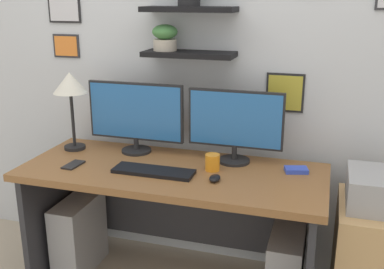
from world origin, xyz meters
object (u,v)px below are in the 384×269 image
(computer_tower_right, at_px, (286,269))
(cell_phone, at_px, (73,165))
(monitor_left, at_px, (136,115))
(desk_lamp, at_px, (70,88))
(coffee_mug, at_px, (212,162))
(computer_tower_left, at_px, (79,235))
(monitor_right, at_px, (235,124))
(scissors_tray, at_px, (296,170))
(keyboard, at_px, (154,171))
(computer_mouse, at_px, (215,178))
(drawer_cabinet, at_px, (377,265))
(desk, at_px, (176,199))

(computer_tower_right, bearing_deg, cell_phone, -172.43)
(monitor_left, xyz_separation_m, desk_lamp, (-0.39, -0.07, 0.16))
(coffee_mug, height_order, computer_tower_left, coffee_mug)
(monitor_right, height_order, scissors_tray, monitor_right)
(monitor_left, bearing_deg, keyboard, -52.91)
(keyboard, xyz_separation_m, coffee_mug, (0.29, 0.13, 0.04))
(monitor_left, xyz_separation_m, cell_phone, (-0.24, -0.33, -0.22))
(monitor_right, bearing_deg, cell_phone, -158.74)
(keyboard, xyz_separation_m, computer_tower_left, (-0.55, 0.10, -0.53))
(monitor_right, relative_size, computer_mouse, 6.00)
(keyboard, relative_size, computer_mouse, 4.89)
(coffee_mug, relative_size, computer_tower_left, 0.19)
(drawer_cabinet, xyz_separation_m, computer_tower_right, (-0.46, 0.00, -0.12))
(computer_mouse, distance_m, desk_lamp, 1.06)
(scissors_tray, distance_m, computer_tower_left, 1.40)
(drawer_cabinet, height_order, computer_tower_right, drawer_cabinet)
(scissors_tray, bearing_deg, desk_lamp, -179.82)
(desk, xyz_separation_m, computer_mouse, (0.27, -0.15, 0.22))
(monitor_left, xyz_separation_m, scissors_tray, (0.96, -0.06, -0.22))
(scissors_tray, distance_m, drawer_cabinet, 0.63)
(keyboard, bearing_deg, cell_phone, -176.49)
(computer_tower_left, xyz_separation_m, computer_tower_right, (1.27, 0.03, -0.02))
(monitor_right, distance_m, computer_tower_left, 1.21)
(computer_tower_left, distance_m, computer_tower_right, 1.27)
(computer_mouse, height_order, computer_tower_left, computer_mouse)
(keyboard, xyz_separation_m, drawer_cabinet, (1.18, 0.12, -0.43))
(monitor_left, xyz_separation_m, computer_mouse, (0.57, -0.31, -0.21))
(desk_lamp, relative_size, drawer_cabinet, 0.72)
(keyboard, relative_size, computer_tower_left, 0.95)
(computer_mouse, relative_size, scissors_tray, 0.75)
(desk, relative_size, coffee_mug, 18.55)
(desk_lamp, bearing_deg, computer_tower_left, -64.29)
(monitor_right, distance_m, computer_tower_right, 0.85)
(desk_lamp, relative_size, coffee_mug, 5.31)
(scissors_tray, bearing_deg, coffee_mug, -166.51)
(keyboard, xyz_separation_m, computer_tower_right, (0.72, 0.13, -0.55))
(desk_lamp, xyz_separation_m, drawer_cabinet, (1.80, -0.11, -0.81))
(scissors_tray, xyz_separation_m, computer_tower_left, (-1.28, -0.14, -0.53))
(coffee_mug, distance_m, scissors_tray, 0.45)
(desk, distance_m, cell_phone, 0.61)
(monitor_left, relative_size, monitor_right, 1.10)
(computer_mouse, distance_m, scissors_tray, 0.46)
(scissors_tray, bearing_deg, cell_phone, -167.46)
(desk_lamp, xyz_separation_m, coffee_mug, (0.91, -0.10, -0.34))
(desk, xyz_separation_m, coffee_mug, (0.22, -0.01, 0.25))
(desk, relative_size, cell_phone, 11.93)
(desk_lamp, distance_m, computer_tower_left, 0.92)
(keyboard, xyz_separation_m, computer_mouse, (0.34, -0.01, 0.01))
(coffee_mug, bearing_deg, monitor_left, 162.02)
(keyboard, height_order, drawer_cabinet, keyboard)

